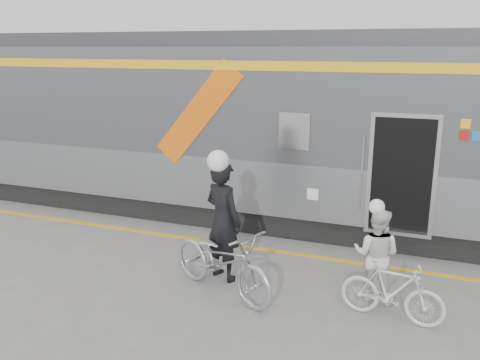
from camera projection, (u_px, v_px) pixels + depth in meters
The scene contains 9 objects.
ground at pixel (250, 305), 7.71m from camera, with size 90.00×90.00×0.00m, color slate.
train at pixel (303, 129), 11.07m from camera, with size 24.00×3.17×4.10m.
safety_strip at pixel (288, 253), 9.65m from camera, with size 24.00×0.12×0.01m, color gold.
man at pixel (223, 221), 8.38m from camera, with size 0.74×0.49×2.03m, color black.
bicycle_left at pixel (222, 261), 7.93m from camera, with size 0.74×2.13×1.12m, color #A8AAAF.
woman at pixel (376, 255), 7.71m from camera, with size 0.72×0.56×1.48m, color silver.
bicycle_right at pixel (392, 291), 7.19m from camera, with size 0.42×1.49×0.89m, color beige.
helmet_man at pixel (223, 150), 8.08m from camera, with size 0.35×0.35×0.35m, color white.
helmet_woman at pixel (380, 201), 7.50m from camera, with size 0.24×0.24×0.24m, color white.
Camera 1 is at (2.34, -6.56, 3.81)m, focal length 38.00 mm.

